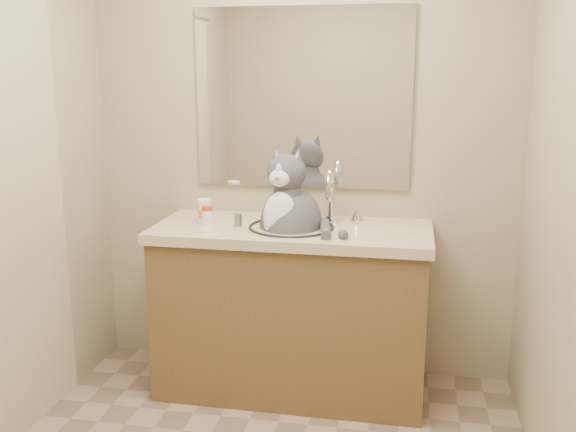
{
  "coord_description": "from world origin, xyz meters",
  "views": [
    {
      "loc": [
        0.55,
        -2.0,
        1.59
      ],
      "look_at": [
        0.04,
        0.65,
        0.97
      ],
      "focal_mm": 40.0,
      "sensor_mm": 36.0,
      "label": 1
    }
  ],
  "objects_px": {
    "cat": "(290,220)",
    "grey_canister": "(238,220)",
    "pill_bottle_orange": "(205,211)",
    "pill_bottle_redcap": "(207,215)"
  },
  "relations": [
    {
      "from": "cat",
      "to": "grey_canister",
      "type": "distance_m",
      "value": 0.25
    },
    {
      "from": "pill_bottle_orange",
      "to": "grey_canister",
      "type": "xyz_separation_m",
      "value": [
        0.18,
        -0.03,
        -0.03
      ]
    },
    {
      "from": "cat",
      "to": "pill_bottle_redcap",
      "type": "distance_m",
      "value": 0.41
    },
    {
      "from": "cat",
      "to": "pill_bottle_orange",
      "type": "xyz_separation_m",
      "value": [
        -0.43,
        0.01,
        0.02
      ]
    },
    {
      "from": "pill_bottle_orange",
      "to": "grey_canister",
      "type": "height_order",
      "value": "pill_bottle_orange"
    },
    {
      "from": "pill_bottle_redcap",
      "to": "grey_canister",
      "type": "distance_m",
      "value": 0.16
    },
    {
      "from": "cat",
      "to": "grey_canister",
      "type": "xyz_separation_m",
      "value": [
        -0.25,
        -0.03,
        -0.01
      ]
    },
    {
      "from": "pill_bottle_redcap",
      "to": "pill_bottle_orange",
      "type": "distance_m",
      "value": 0.04
    },
    {
      "from": "pill_bottle_redcap",
      "to": "grey_canister",
      "type": "height_order",
      "value": "pill_bottle_redcap"
    },
    {
      "from": "cat",
      "to": "grey_canister",
      "type": "bearing_deg",
      "value": -157.61
    }
  ]
}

